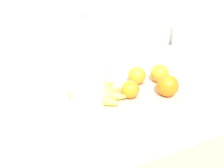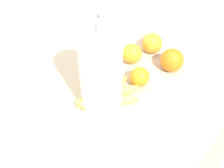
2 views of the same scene
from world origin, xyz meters
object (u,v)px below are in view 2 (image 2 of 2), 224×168
banana_bunch (101,92)px  paper_towel_roll (101,72)px  sink_basin (157,5)px  orange_far_right (152,43)px  orange_right (172,60)px  orange_center (140,77)px  orange_back_right (132,54)px

banana_bunch → paper_towel_roll: bearing=-138.0°
paper_towel_roll → sink_basin: bearing=16.5°
paper_towel_roll → banana_bunch: bearing=42.0°
orange_far_right → sink_basin: (0.26, 0.14, -0.02)m
orange_right → paper_towel_roll: 0.30m
orange_far_right → sink_basin: bearing=29.3°
orange_center → sink_basin: sink_basin is taller
orange_far_right → orange_center: (-0.17, -0.06, -0.00)m
orange_far_right → sink_basin: size_ratio=0.17×
sink_basin → orange_back_right: bearing=-160.9°
orange_back_right → orange_center: bearing=-131.6°
banana_bunch → orange_right: 0.27m
banana_bunch → orange_back_right: size_ratio=3.23×
banana_bunch → sink_basin: 0.56m
orange_far_right → orange_back_right: (-0.09, 0.02, -0.00)m
orange_far_right → paper_towel_roll: bearing=-175.4°
orange_back_right → orange_right: orange_right is taller
orange_right → sink_basin: 0.39m
banana_bunch → orange_center: bearing=-27.6°
sink_basin → banana_bunch: bearing=-165.0°
orange_right → orange_far_right: bearing=69.2°
orange_far_right → paper_towel_roll: paper_towel_roll is taller
orange_back_right → orange_right: size_ratio=0.89×
sink_basin → orange_far_right: bearing=-150.7°
orange_right → sink_basin: sink_basin is taller
paper_towel_roll → sink_basin: 0.61m
banana_bunch → paper_towel_roll: 0.12m
sink_basin → orange_center: bearing=-154.1°
orange_center → paper_towel_roll: (-0.15, 0.04, 0.10)m
orange_center → paper_towel_roll: 0.18m
orange_far_right → banana_bunch: bearing=-179.8°
orange_back_right → orange_right: 0.14m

